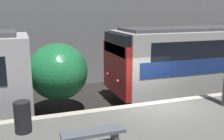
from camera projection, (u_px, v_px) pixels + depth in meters
name	position (u px, v px, depth m)	size (l,w,h in m)	color
ground_plane	(155.00, 130.00, 9.63)	(120.00, 120.00, 0.00)	#282623
station_rear_barrier	(99.00, 41.00, 15.51)	(50.00, 0.15, 5.05)	#939399
platform_bench	(93.00, 135.00, 6.09)	(1.50, 0.40, 0.45)	slate
trash_bin	(23.00, 117.00, 6.91)	(0.44, 0.44, 0.85)	#232328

